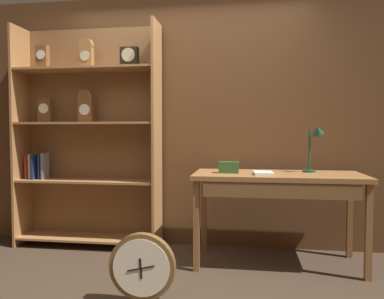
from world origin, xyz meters
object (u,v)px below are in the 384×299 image
Objects in this scene: desk_lamp at (315,141)px; toolbox_small at (229,167)px; round_clock_large at (142,269)px; bookshelf at (87,137)px; workbench at (278,184)px; open_repair_manual at (263,173)px.

desk_lamp is 0.81m from toolbox_small.
bookshelf is at bearing 126.91° from round_clock_large.
workbench is 0.52m from desk_lamp.
open_repair_manual is at bearing -153.16° from desk_lamp.
desk_lamp is at bearing 10.63° from toolbox_small.
workbench is 3.31× the size of desk_lamp.
desk_lamp is 2.04× the size of open_repair_manual.
workbench is at bearing -9.54° from bookshelf.
desk_lamp reaches higher than open_repair_manual.
desk_lamp is at bearing -4.57° from bookshelf.
bookshelf is at bearing 162.45° from open_repair_manual.
open_repair_manual reaches higher than workbench.
bookshelf is 5.08× the size of desk_lamp.
toolbox_small is 0.81× the size of open_repair_manual.
workbench is 2.97× the size of round_clock_large.
desk_lamp is at bearing 22.35° from open_repair_manual.
toolbox_small is at bearing -169.37° from desk_lamp.
round_clock_large is (-0.97, -0.95, -0.48)m from workbench.
desk_lamp is (2.26, -0.18, -0.04)m from bookshelf.
workbench is 0.45m from toolbox_small.
toolbox_small is (1.49, -0.32, -0.27)m from bookshelf.
open_repair_manual is at bearing 45.46° from round_clock_large.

